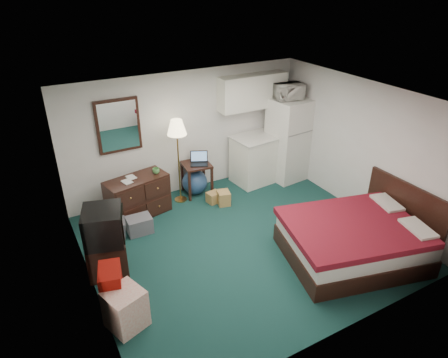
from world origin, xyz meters
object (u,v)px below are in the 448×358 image
kitchen_counter (255,160)px  floor_lamp (179,162)px  tv_stand (107,254)px  desk (197,179)px  fridge (288,140)px  bed (353,241)px  dresser (138,197)px  suitcase (112,291)px

kitchen_counter → floor_lamp: bearing=174.4°
tv_stand → floor_lamp: bearing=49.4°
desk → kitchen_counter: kitchen_counter is taller
floor_lamp → kitchen_counter: (1.79, -0.01, -0.35)m
desk → tv_stand: (-2.26, -1.52, -0.05)m
kitchen_counter → fridge: (0.71, -0.18, 0.39)m
desk → bed: 3.37m
dresser → suitcase: (-1.08, -2.22, -0.03)m
desk → bed: (1.26, -3.13, -0.01)m
floor_lamp → desk: size_ratio=2.51×
bed → tv_stand: size_ratio=3.26×
floor_lamp → bed: bearing=-61.2°
floor_lamp → suitcase: size_ratio=2.36×
fridge → tv_stand: bearing=-169.4°
kitchen_counter → tv_stand: (-3.63, -1.43, -0.22)m
dresser → tv_stand: (-0.93, -1.31, -0.10)m
floor_lamp → bed: floor_lamp is taller
fridge → dresser: bearing=173.6°
tv_stand → fridge: bearing=27.5°
desk → fridge: 2.17m
bed → desk: bearing=126.1°
floor_lamp → tv_stand: size_ratio=2.72×
dresser → desk: size_ratio=1.67×
dresser → floor_lamp: size_ratio=0.67×
fridge → suitcase: bearing=-159.7°
fridge → suitcase: (-4.48, -2.15, -0.54)m
dresser → suitcase: size_ratio=1.58×
floor_lamp → fridge: fridge is taller
dresser → bed: bearing=-60.3°
desk → tv_stand: bearing=-140.1°
desk → tv_stand: 2.72m
tv_stand → desk: bearing=45.5°
dresser → suitcase: 2.46m
tv_stand → suitcase: (-0.15, -0.91, 0.07)m
floor_lamp → desk: (0.42, 0.09, -0.51)m
fridge → tv_stand: 4.55m
kitchen_counter → bed: (-0.11, -3.03, -0.18)m
desk → fridge: size_ratio=0.38×
kitchen_counter → bed: 3.04m
bed → tv_stand: bed is taller
dresser → desk: 1.34m
desk → dresser: bearing=-165.0°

